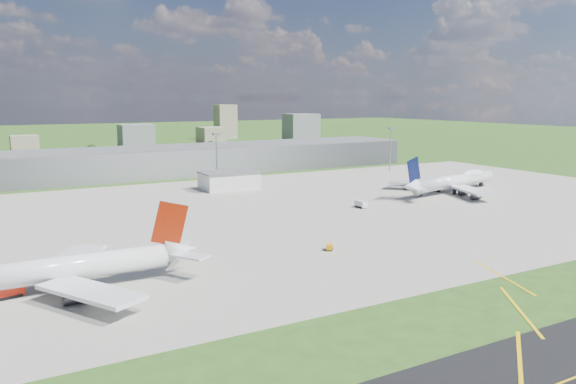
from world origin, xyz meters
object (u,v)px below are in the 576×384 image
tug_yellow (330,247)px  van_white_near (361,204)px  airliner_red_twin (54,271)px  van_white_far (418,194)px  fire_truck (1,290)px  airliner_blue_quad (454,181)px

tug_yellow → van_white_near: size_ratio=0.65×
airliner_red_twin → van_white_far: bearing=-159.8°
van_white_near → van_white_far: van_white_near is taller
airliner_red_twin → van_white_near: (118.26, 45.56, -3.59)m
fire_truck → van_white_far: size_ratio=1.75×
airliner_blue_quad → van_white_near: airliner_blue_quad is taller
tug_yellow → van_white_far: size_ratio=0.65×
airliner_red_twin → van_white_near: size_ratio=12.36×
van_white_near → airliner_blue_quad: bearing=-81.2°
fire_truck → van_white_near: (128.94, 44.29, -0.59)m
airliner_red_twin → airliner_blue_quad: bearing=-161.7°
fire_truck → tug_yellow: size_ratio=2.68×
van_white_near → van_white_far: size_ratio=1.01×
airliner_blue_quad → van_white_far: 22.82m
airliner_blue_quad → fire_truck: (-189.11, -54.20, -3.15)m
airliner_blue_quad → fire_truck: size_ratio=7.36×
van_white_far → van_white_near: bearing=163.5°
fire_truck → van_white_far: fire_truck is taller
airliner_red_twin → fire_truck: (-10.68, 1.27, -3.00)m
airliner_red_twin → van_white_far: (155.96, 54.42, -3.69)m
airliner_red_twin → fire_truck: size_ratio=7.13×
fire_truck → van_white_near: fire_truck is taller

